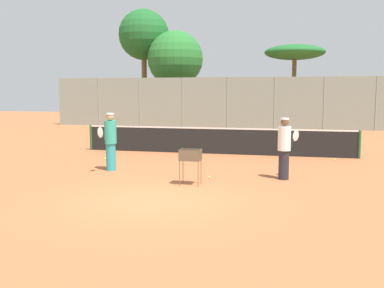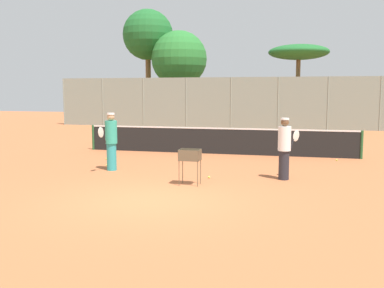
{
  "view_description": "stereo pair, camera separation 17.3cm",
  "coord_description": "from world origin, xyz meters",
  "px_view_note": "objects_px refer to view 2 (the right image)",
  "views": [
    {
      "loc": [
        3.28,
        -9.71,
        2.53
      ],
      "look_at": [
        0.24,
        2.91,
        1.0
      ],
      "focal_mm": 42.0,
      "sensor_mm": 36.0,
      "label": 1
    },
    {
      "loc": [
        3.44,
        -9.67,
        2.53
      ],
      "look_at": [
        0.24,
        2.91,
        1.0
      ],
      "focal_mm": 42.0,
      "sensor_mm": 36.0,
      "label": 2
    }
  ],
  "objects_px": {
    "player_red_cap": "(111,141)",
    "parked_car": "(234,115)",
    "ball_cart": "(190,158)",
    "tennis_net": "(218,140)",
    "player_white_outfit": "(284,148)"
  },
  "relations": [
    {
      "from": "player_white_outfit",
      "to": "ball_cart",
      "type": "height_order",
      "value": "player_white_outfit"
    },
    {
      "from": "player_red_cap",
      "to": "tennis_net",
      "type": "bearing_deg",
      "value": 159.68
    },
    {
      "from": "player_white_outfit",
      "to": "parked_car",
      "type": "distance_m",
      "value": 22.67
    },
    {
      "from": "tennis_net",
      "to": "player_white_outfit",
      "type": "relative_size",
      "value": 6.25
    },
    {
      "from": "player_white_outfit",
      "to": "player_red_cap",
      "type": "distance_m",
      "value": 5.45
    },
    {
      "from": "parked_car",
      "to": "ball_cart",
      "type": "bearing_deg",
      "value": -83.93
    },
    {
      "from": "tennis_net",
      "to": "ball_cart",
      "type": "relative_size",
      "value": 11.4
    },
    {
      "from": "tennis_net",
      "to": "player_white_outfit",
      "type": "distance_m",
      "value": 5.55
    },
    {
      "from": "tennis_net",
      "to": "parked_car",
      "type": "height_order",
      "value": "parked_car"
    },
    {
      "from": "player_white_outfit",
      "to": "player_red_cap",
      "type": "bearing_deg",
      "value": 123.31
    },
    {
      "from": "tennis_net",
      "to": "parked_car",
      "type": "relative_size",
      "value": 2.64
    },
    {
      "from": "player_red_cap",
      "to": "parked_car",
      "type": "relative_size",
      "value": 0.44
    },
    {
      "from": "tennis_net",
      "to": "player_red_cap",
      "type": "distance_m",
      "value": 5.25
    },
    {
      "from": "player_white_outfit",
      "to": "ball_cart",
      "type": "distance_m",
      "value": 2.8
    },
    {
      "from": "player_red_cap",
      "to": "ball_cart",
      "type": "xyz_separation_m",
      "value": [
        3.02,
        -1.57,
        -0.22
      ]
    }
  ]
}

